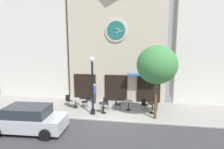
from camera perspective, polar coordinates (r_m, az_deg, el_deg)
ground_plane at (r=12.84m, az=0.80°, el=-14.48°), size 24.02×10.12×0.13m
clock_building at (r=17.84m, az=1.69°, el=13.25°), size 8.42×3.34×12.21m
neighbor_building_left at (r=21.15m, az=-20.57°, el=15.59°), size 6.91×3.65×15.16m
neighbor_building_right at (r=19.08m, az=26.35°, el=16.50°), size 5.43×3.01×15.57m
street_lamp at (r=13.94m, az=-5.69°, el=-3.25°), size 0.36×0.36×4.16m
street_tree at (r=13.12m, az=12.94°, el=2.70°), size 2.66×2.40×4.97m
cafe_table_center_right at (r=15.91m, az=-10.62°, el=-7.62°), size 0.76×0.76×0.72m
cafe_table_near_curb at (r=14.56m, az=-2.52°, el=-9.17°), size 0.65×0.65×0.76m
cafe_table_near_door at (r=15.15m, az=4.81°, el=-8.42°), size 0.68×0.68×0.75m
cafe_table_center_left at (r=14.74m, az=11.58°, el=-9.05°), size 0.70×0.70×0.76m
cafe_chair_near_tree at (r=15.85m, az=-7.66°, el=-7.60°), size 0.41×0.41×0.90m
cafe_chair_corner at (r=15.10m, az=1.49°, el=-8.41°), size 0.44×0.44×0.90m
cafe_chair_left_end at (r=15.52m, az=12.40°, el=-8.13°), size 0.46×0.46×0.90m
cafe_chair_under_awning at (r=15.36m, az=-1.82°, el=-8.09°), size 0.49×0.49×0.90m
cafe_chair_near_lamp at (r=15.27m, az=9.36°, el=-8.33°), size 0.55×0.55×0.90m
cafe_chair_outer at (r=16.48m, az=-12.54°, el=-7.06°), size 0.56×0.56×0.90m
pedestrian_blue at (r=16.70m, az=-5.14°, el=-5.44°), size 0.43×0.43×1.67m
parked_car_silver at (r=12.67m, az=-23.13°, el=-11.83°), size 4.37×2.16×1.55m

